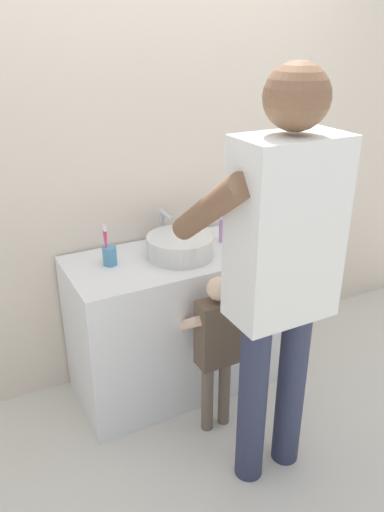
# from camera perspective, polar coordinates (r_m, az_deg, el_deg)

# --- Properties ---
(ground_plane) EXTENTS (14.00, 14.00, 0.00)m
(ground_plane) POSITION_cam_1_polar(r_m,az_deg,el_deg) (2.83, 1.47, -17.14)
(ground_plane) COLOR silver
(back_wall) EXTENTS (4.40, 0.08, 2.70)m
(back_wall) POSITION_cam_1_polar(r_m,az_deg,el_deg) (2.72, -4.69, 13.23)
(back_wall) COLOR beige
(back_wall) RESTS_ON ground
(vanity_cabinet) EXTENTS (1.16, 0.54, 0.80)m
(vanity_cabinet) POSITION_cam_1_polar(r_m,az_deg,el_deg) (2.80, -1.43, -7.34)
(vanity_cabinet) COLOR white
(vanity_cabinet) RESTS_ON ground
(sink_basin) EXTENTS (0.35, 0.35, 0.11)m
(sink_basin) POSITION_cam_1_polar(r_m,az_deg,el_deg) (2.57, -1.34, 1.17)
(sink_basin) COLOR silver
(sink_basin) RESTS_ON vanity_cabinet
(faucet) EXTENTS (0.18, 0.14, 0.18)m
(faucet) POSITION_cam_1_polar(r_m,az_deg,el_deg) (2.74, -3.29, 3.18)
(faucet) COLOR #B7BABF
(faucet) RESTS_ON vanity_cabinet
(toothbrush_cup) EXTENTS (0.07, 0.07, 0.21)m
(toothbrush_cup) POSITION_cam_1_polar(r_m,az_deg,el_deg) (2.51, -9.35, 0.16)
(toothbrush_cup) COLOR #4C8EB2
(toothbrush_cup) RESTS_ON vanity_cabinet
(soap_bottle) EXTENTS (0.06, 0.06, 0.16)m
(soap_bottle) POSITION_cam_1_polar(r_m,az_deg,el_deg) (2.75, 3.70, 2.96)
(soap_bottle) COLOR #B27FC6
(soap_bottle) RESTS_ON vanity_cabinet
(child_toddler) EXTENTS (0.26, 0.26, 0.85)m
(child_toddler) POSITION_cam_1_polar(r_m,az_deg,el_deg) (2.44, 2.76, -9.59)
(child_toddler) COLOR #6B5B4C
(child_toddler) RESTS_ON ground
(adult_parent) EXTENTS (0.55, 0.58, 1.78)m
(adult_parent) POSITION_cam_1_polar(r_m,az_deg,el_deg) (1.98, 10.01, -0.03)
(adult_parent) COLOR #2D334C
(adult_parent) RESTS_ON ground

